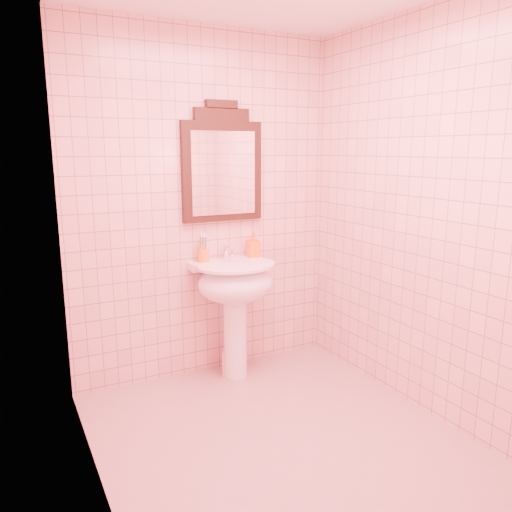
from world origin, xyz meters
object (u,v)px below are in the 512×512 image
pedestal_sink (235,291)px  toothbrush_cup (203,255)px  soap_dispenser (253,245)px  towel (233,362)px  mirror (222,166)px

pedestal_sink → toothbrush_cup: size_ratio=4.62×
soap_dispenser → towel: (-0.22, -0.09, -0.86)m
pedestal_sink → mirror: (0.00, 0.20, 0.88)m
toothbrush_cup → towel: 0.85m
pedestal_sink → soap_dispenser: (0.22, 0.14, 0.30)m
pedestal_sink → mirror: size_ratio=1.01×
toothbrush_cup → pedestal_sink: bearing=-40.8°
pedestal_sink → soap_dispenser: soap_dispenser is taller
pedestal_sink → toothbrush_cup: 0.35m
pedestal_sink → mirror: mirror is taller
mirror → soap_dispenser: bearing=-15.9°
mirror → towel: size_ratio=4.40×
pedestal_sink → towel: bearing=98.1°
mirror → towel: (-0.01, -0.16, -1.45)m
toothbrush_cup → soap_dispenser: soap_dispenser is taller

